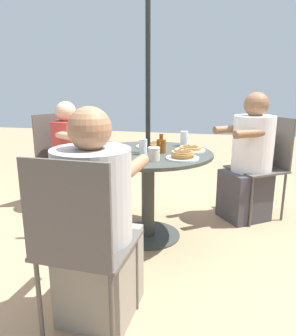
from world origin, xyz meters
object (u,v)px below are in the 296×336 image
at_px(pancake_plate_b, 150,145).
at_px(coffee_cup, 154,154).
at_px(patio_chair_east, 80,239).
at_px(patio_chair_south, 265,161).
at_px(diner_south, 249,163).
at_px(diner_north, 70,160).
at_px(patio_chair_north, 59,154).
at_px(syrup_bottle, 161,145).
at_px(pancake_plate_a, 182,156).
at_px(diner_east, 97,229).
at_px(pancake_plate_c, 112,156).
at_px(pancake_plate_e, 105,147).
at_px(drinking_glass_b, 184,139).
at_px(pancake_plate_d, 190,149).
at_px(patio_table, 148,172).
at_px(drinking_glass_a, 143,147).

xyz_separation_m(pancake_plate_b, coffee_cup, (0.48, 0.14, 0.03)).
xyz_separation_m(patio_chair_east, patio_chair_south, (-1.91, 1.03, 0.00)).
bearing_deg(diner_south, diner_north, 58.78).
bearing_deg(coffee_cup, patio_chair_north, -124.28).
relative_size(diner_south, syrup_bottle, 7.90).
height_order(pancake_plate_a, pancake_plate_b, pancake_plate_a).
xyz_separation_m(diner_east, pancake_plate_c, (-0.71, -0.15, 0.23)).
relative_size(patio_chair_east, pancake_plate_c, 3.96).
bearing_deg(patio_chair_east, diner_south, 66.29).
xyz_separation_m(patio_chair_south, pancake_plate_c, (1.01, -1.17, 0.20)).
bearing_deg(patio_chair_east, patio_chair_south, 64.02).
height_order(patio_chair_east, pancake_plate_e, patio_chair_east).
bearing_deg(pancake_plate_b, drinking_glass_b, 114.43).
height_order(patio_chair_east, syrup_bottle, patio_chair_east).
height_order(diner_east, drinking_glass_b, diner_east).
relative_size(pancake_plate_b, pancake_plate_d, 1.00).
bearing_deg(drinking_glass_b, diner_east, -11.99).
bearing_deg(diner_north, drinking_glass_b, 110.92).
xyz_separation_m(patio_chair_north, syrup_bottle, (0.54, 1.18, 0.23)).
bearing_deg(pancake_plate_e, syrup_bottle, 90.01).
bearing_deg(diner_east, pancake_plate_c, 104.50).
height_order(patio_table, diner_east, diner_east).
height_order(pancake_plate_c, drinking_glass_a, drinking_glass_a).
xyz_separation_m(diner_north, drinking_glass_b, (0.12, 1.16, 0.28)).
distance_m(pancake_plate_c, pancake_plate_d, 0.68).
height_order(diner_north, drinking_glass_a, diner_north).
height_order(diner_east, patio_chair_south, diner_east).
distance_m(patio_chair_north, diner_east, 1.87).
bearing_deg(syrup_bottle, drinking_glass_b, 157.19).
height_order(patio_chair_north, pancake_plate_d, patio_chair_north).
distance_m(patio_table, syrup_bottle, 0.25).
bearing_deg(pancake_plate_c, pancake_plate_a, 104.95).
distance_m(pancake_plate_a, syrup_bottle, 0.27).
height_order(diner_east, diner_south, diner_south).
height_order(diner_east, pancake_plate_e, diner_east).
bearing_deg(diner_north, diner_east, 57.25).
distance_m(patio_table, pancake_plate_a, 0.40).
distance_m(diner_north, drinking_glass_a, 1.09).
relative_size(patio_chair_south, pancake_plate_b, 3.96).
distance_m(patio_table, patio_chair_north, 1.21).
distance_m(pancake_plate_b, pancake_plate_e, 0.39).
relative_size(patio_table, drinking_glass_a, 8.64).
bearing_deg(pancake_plate_b, pancake_plate_a, 39.99).
bearing_deg(syrup_bottle, patio_chair_north, -114.34).
bearing_deg(drinking_glass_b, pancake_plate_e, -61.21).
height_order(pancake_plate_e, drinking_glass_b, drinking_glass_b).
bearing_deg(pancake_plate_e, diner_east, 17.42).
xyz_separation_m(pancake_plate_b, drinking_glass_a, (0.30, 0.01, 0.04)).
bearing_deg(drinking_glass_b, pancake_plate_a, 5.74).
distance_m(diner_north, pancake_plate_b, 0.95).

